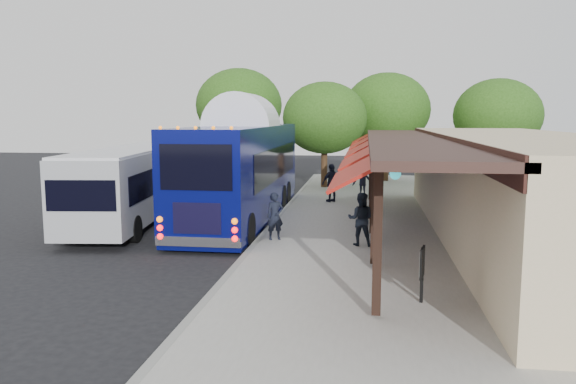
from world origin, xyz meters
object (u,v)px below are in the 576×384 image
at_px(city_bus, 135,181).
at_px(ped_c, 332,183).
at_px(ped_a, 275,216).
at_px(sign_board, 422,265).
at_px(coach_bus, 242,166).
at_px(ped_b, 361,219).
at_px(ped_d, 363,180).

height_order(city_bus, ped_c, city_bus).
bearing_deg(ped_c, city_bus, -1.65).
bearing_deg(ped_c, ped_a, 44.59).
height_order(ped_a, sign_board, ped_a).
relative_size(coach_bus, ped_c, 7.06).
bearing_deg(ped_b, ped_d, -85.94).
distance_m(ped_a, sign_board, 7.14).
bearing_deg(city_bus, ped_a, -34.14).
bearing_deg(ped_d, ped_b, 94.90).
bearing_deg(coach_bus, ped_c, 50.33).
height_order(city_bus, ped_d, city_bus).
bearing_deg(ped_a, ped_b, -34.41).
distance_m(ped_c, sign_board, 14.54).
relative_size(coach_bus, ped_a, 8.18).
distance_m(ped_b, sign_board, 5.51).
height_order(ped_b, sign_board, ped_b).
bearing_deg(ped_a, sign_board, -79.31).
height_order(ped_b, ped_d, ped_b).
height_order(coach_bus, ped_a, coach_bus).
xyz_separation_m(city_bus, ped_b, (9.01, -3.70, -0.64)).
height_order(ped_a, ped_b, ped_b).
bearing_deg(ped_c, sign_board, 64.86).
bearing_deg(city_bus, ped_d, 32.76).
height_order(coach_bus, city_bus, coach_bus).
xyz_separation_m(coach_bus, sign_board, (6.23, -10.16, -1.21)).
distance_m(coach_bus, ped_c, 5.46).
xyz_separation_m(ped_b, ped_d, (0.00, 11.07, -0.02)).
bearing_deg(sign_board, coach_bus, 133.54).
bearing_deg(ped_d, coach_bus, 57.07).
distance_m(ped_c, ped_d, 2.58).
bearing_deg(ped_d, city_bus, 44.19).
xyz_separation_m(coach_bus, city_bus, (-4.16, -1.13, -0.56)).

